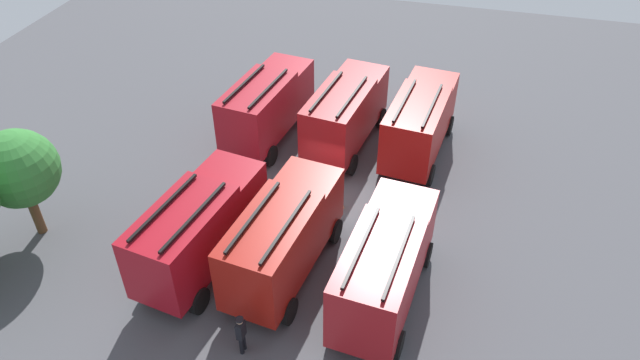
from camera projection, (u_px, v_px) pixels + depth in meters
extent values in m
plane|color=#4C4C51|center=(320.00, 203.00, 28.51)|extent=(54.42, 54.42, 0.00)
cube|color=#A4191F|center=(401.00, 224.00, 24.19)|extent=(2.43, 2.70, 2.60)
cube|color=#8C9EAD|center=(408.00, 203.00, 24.77)|extent=(0.29, 2.12, 1.46)
cube|color=#A4191F|center=(378.00, 281.00, 21.51)|extent=(5.02, 2.96, 2.90)
cube|color=black|center=(362.00, 246.00, 20.73)|extent=(4.31, 0.54, 0.12)
cube|color=black|center=(399.00, 255.00, 20.36)|extent=(4.31, 0.54, 0.12)
cube|color=silver|center=(405.00, 226.00, 25.78)|extent=(0.43, 2.38, 0.28)
cylinder|color=black|center=(372.00, 241.00, 25.62)|extent=(1.13, 0.46, 1.10)
cylinder|color=black|center=(426.00, 255.00, 24.96)|extent=(1.13, 0.46, 1.10)
cylinder|color=black|center=(335.00, 326.00, 22.00)|extent=(1.13, 0.46, 1.10)
cylinder|color=black|center=(397.00, 345.00, 21.34)|extent=(1.13, 0.46, 1.10)
cube|color=#A41613|center=(430.00, 99.00, 32.20)|extent=(2.46, 2.72, 2.60)
cube|color=#8C9EAD|center=(435.00, 86.00, 32.78)|extent=(0.31, 2.12, 1.46)
cube|color=#A41613|center=(415.00, 129.00, 29.54)|extent=(5.04, 3.01, 2.90)
cube|color=black|center=(405.00, 100.00, 28.76)|extent=(4.31, 0.59, 0.12)
cube|color=black|center=(432.00, 105.00, 28.37)|extent=(4.31, 0.59, 0.12)
cube|color=silver|center=(433.00, 107.00, 33.79)|extent=(0.46, 2.38, 0.28)
cylinder|color=black|center=(407.00, 117.00, 33.64)|extent=(1.13, 0.47, 1.10)
cylinder|color=black|center=(449.00, 125.00, 32.96)|extent=(1.13, 0.47, 1.10)
cylinder|color=black|center=(383.00, 165.00, 30.04)|extent=(1.13, 0.47, 1.10)
cylinder|color=black|center=(430.00, 175.00, 29.36)|extent=(1.13, 0.47, 1.10)
cube|color=#A21710|center=(308.00, 200.00, 25.39)|extent=(2.51, 2.77, 2.60)
cube|color=#8C9EAD|center=(317.00, 181.00, 25.96)|extent=(0.36, 2.12, 1.46)
cube|color=#A21710|center=(272.00, 251.00, 22.75)|extent=(5.09, 3.12, 2.90)
cube|color=black|center=(254.00, 216.00, 21.99)|extent=(4.30, 0.70, 0.12)
cube|color=black|center=(287.00, 225.00, 21.58)|extent=(4.30, 0.70, 0.12)
cube|color=silver|center=(319.00, 204.00, 26.97)|extent=(0.52, 2.38, 0.28)
cylinder|color=black|center=(286.00, 217.00, 26.85)|extent=(1.14, 0.49, 1.10)
cylinder|color=black|center=(335.00, 231.00, 26.13)|extent=(1.14, 0.49, 1.10)
cylinder|color=black|center=(234.00, 293.00, 23.29)|extent=(1.14, 0.49, 1.10)
cylinder|color=black|center=(288.00, 311.00, 22.56)|extent=(1.14, 0.49, 1.10)
cube|color=maroon|center=(361.00, 92.00, 32.88)|extent=(2.51, 2.77, 2.60)
cube|color=#8C9EAD|center=(367.00, 78.00, 33.45)|extent=(0.36, 2.12, 1.46)
cube|color=maroon|center=(339.00, 120.00, 30.24)|extent=(5.09, 3.11, 2.90)
cube|color=black|center=(327.00, 91.00, 29.48)|extent=(4.30, 0.69, 0.12)
cube|color=black|center=(352.00, 96.00, 29.06)|extent=(4.30, 0.69, 0.12)
cube|color=silver|center=(367.00, 99.00, 34.46)|extent=(0.51, 2.38, 0.28)
cylinder|color=black|center=(342.00, 109.00, 34.34)|extent=(1.14, 0.49, 1.10)
cylinder|color=black|center=(381.00, 118.00, 33.61)|extent=(1.14, 0.49, 1.10)
cylinder|color=black|center=(309.00, 154.00, 30.77)|extent=(1.14, 0.49, 1.10)
cylinder|color=black|center=(351.00, 165.00, 30.05)|extent=(1.14, 0.49, 1.10)
cube|color=#A5111C|center=(231.00, 193.00, 25.79)|extent=(2.57, 2.82, 2.60)
cube|color=#8C9EAD|center=(242.00, 174.00, 26.35)|extent=(0.42, 2.11, 1.46)
cube|color=#A5111C|center=(185.00, 241.00, 23.18)|extent=(5.14, 3.24, 2.90)
cube|color=black|center=(164.00, 206.00, 22.43)|extent=(4.28, 0.81, 0.12)
cube|color=black|center=(194.00, 216.00, 21.99)|extent=(4.28, 0.81, 0.12)
cube|color=silver|center=(246.00, 197.00, 27.36)|extent=(0.58, 2.38, 0.28)
cylinder|color=black|center=(214.00, 209.00, 27.27)|extent=(1.14, 0.52, 1.10)
cylinder|color=black|center=(259.00, 224.00, 26.50)|extent=(1.14, 0.52, 1.10)
cylinder|color=black|center=(149.00, 282.00, 23.75)|extent=(1.14, 0.52, 1.10)
cylinder|color=black|center=(199.00, 300.00, 22.97)|extent=(1.14, 0.52, 1.10)
cube|color=#A81622|center=(287.00, 85.00, 33.51)|extent=(2.51, 2.77, 2.60)
cube|color=#8C9EAD|center=(294.00, 72.00, 34.08)|extent=(0.36, 2.12, 1.46)
cube|color=#A81622|center=(258.00, 112.00, 30.87)|extent=(5.09, 3.11, 2.90)
cube|color=black|center=(245.00, 83.00, 30.11)|extent=(4.30, 0.69, 0.12)
cube|color=black|center=(269.00, 88.00, 29.70)|extent=(4.30, 0.69, 0.12)
cube|color=silver|center=(296.00, 93.00, 35.09)|extent=(0.51, 2.38, 0.28)
cylinder|color=black|center=(271.00, 102.00, 34.97)|extent=(1.14, 0.49, 1.10)
cylinder|color=black|center=(308.00, 110.00, 34.25)|extent=(1.14, 0.49, 1.10)
cylinder|color=black|center=(230.00, 145.00, 31.40)|extent=(1.14, 0.49, 1.10)
cylinder|color=black|center=(270.00, 155.00, 30.68)|extent=(1.14, 0.49, 1.10)
cylinder|color=black|center=(429.00, 99.00, 35.69)|extent=(0.16, 0.16, 0.74)
cylinder|color=black|center=(433.00, 98.00, 35.72)|extent=(0.16, 0.16, 0.74)
cube|color=black|center=(432.00, 88.00, 35.28)|extent=(0.39, 0.48, 0.64)
sphere|color=beige|center=(433.00, 82.00, 35.02)|extent=(0.21, 0.21, 0.21)
cylinder|color=black|center=(433.00, 81.00, 34.97)|extent=(0.26, 0.26, 0.06)
cylinder|color=black|center=(271.00, 94.00, 36.14)|extent=(0.16, 0.16, 0.74)
cylinder|color=black|center=(271.00, 92.00, 36.31)|extent=(0.16, 0.16, 0.74)
cube|color=#B7140F|center=(271.00, 83.00, 35.80)|extent=(0.47, 0.36, 0.65)
sphere|color=#9E704C|center=(270.00, 77.00, 35.53)|extent=(0.21, 0.21, 0.21)
cylinder|color=#B7140F|center=(270.00, 75.00, 35.48)|extent=(0.26, 0.26, 0.06)
cylinder|color=black|center=(241.00, 346.00, 21.45)|extent=(0.16, 0.16, 0.85)
cylinder|color=black|center=(244.00, 341.00, 21.61)|extent=(0.16, 0.16, 0.85)
cube|color=black|center=(241.00, 330.00, 21.04)|extent=(0.43, 0.26, 0.74)
sphere|color=tan|center=(240.00, 321.00, 20.74)|extent=(0.24, 0.24, 0.24)
cylinder|color=black|center=(239.00, 319.00, 20.68)|extent=(0.30, 0.30, 0.07)
cylinder|color=brown|center=(36.00, 213.00, 26.26)|extent=(0.43, 0.43, 2.14)
sphere|color=#337A33|center=(18.00, 169.00, 24.71)|extent=(3.42, 3.42, 3.42)
cone|color=#F2600C|center=(308.00, 135.00, 32.61)|extent=(0.43, 0.43, 0.61)
cone|color=#F2600C|center=(339.00, 202.00, 28.03)|extent=(0.46, 0.46, 0.66)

